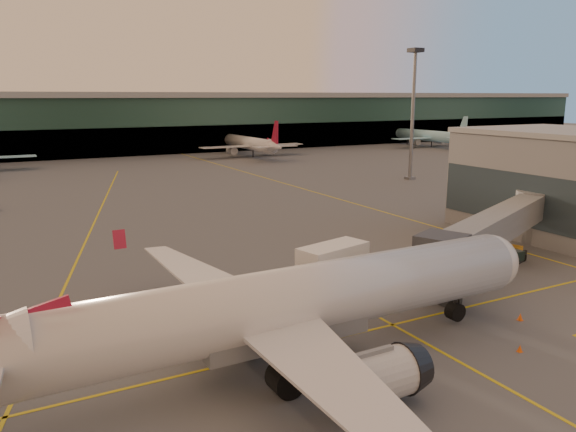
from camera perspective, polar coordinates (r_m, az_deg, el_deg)
name	(u,v)px	position (r m, az deg, el deg)	size (l,w,h in m)	color
ground	(380,368)	(36.52, 9.30, -15.04)	(600.00, 600.00, 0.00)	#4C4F54
taxi_markings	(112,232)	(73.07, -17.40, -1.55)	(100.12, 173.00, 0.01)	gold
terminal	(66,125)	(168.69, -21.66, 8.62)	(400.00, 20.00, 17.60)	#19382D
gate_building	(567,182)	(76.52, 26.52, 3.12)	(18.40, 22.40, 12.60)	slate
mast_east_near	(413,105)	(115.40, 12.60, 10.99)	(2.40, 2.40, 25.60)	slate
main_airplane	(278,308)	(34.25, -1.01, -9.33)	(41.20, 37.01, 12.46)	silver
jet_bridge	(502,225)	(58.23, 20.94, -0.88)	(28.29, 14.68, 6.07)	slate
catering_truck	(333,269)	(46.32, 4.64, -5.38)	(6.53, 4.01, 4.71)	#9D3C16
pushback_tug	(512,256)	(61.43, 21.84, -3.75)	(3.72, 2.77, 1.71)	black
cone_nose	(520,317)	(46.35, 22.52, -9.45)	(0.43, 0.43, 0.55)	#E6530C
cone_fwd	(520,349)	(41.03, 22.49, -12.33)	(0.38, 0.38, 0.48)	#E6530C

